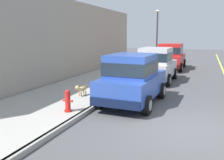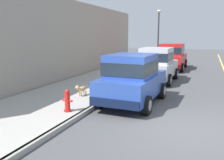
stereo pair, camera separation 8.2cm
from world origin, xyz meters
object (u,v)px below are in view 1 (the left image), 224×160
at_px(fire_hydrant, 68,101).
at_px(street_lamp, 157,31).
at_px(car_silver_hatchback, 156,64).
at_px(dog_tan, 81,89).
at_px(car_blue_hatchback, 132,78).
at_px(car_red_sedan, 171,56).

bearing_deg(fire_hydrant, street_lamp, 89.60).
height_order(car_silver_hatchback, dog_tan, car_silver_hatchback).
height_order(dog_tan, fire_hydrant, fire_hydrant).
distance_m(car_blue_hatchback, car_red_sedan, 10.24).
bearing_deg(car_blue_hatchback, fire_hydrant, -125.94).
bearing_deg(car_red_sedan, car_blue_hatchback, -90.02).
bearing_deg(dog_tan, fire_hydrant, -73.90).
relative_size(car_silver_hatchback, car_red_sedan, 0.83).
xyz_separation_m(dog_tan, fire_hydrant, (0.58, -1.99, 0.05)).
xyz_separation_m(car_silver_hatchback, dog_tan, (-2.06, -4.91, -0.55)).
height_order(car_silver_hatchback, fire_hydrant, car_silver_hatchback).
distance_m(car_blue_hatchback, street_lamp, 12.32).
bearing_deg(car_blue_hatchback, street_lamp, 96.73).
distance_m(car_red_sedan, fire_hydrant, 12.45).
height_order(car_blue_hatchback, car_red_sedan, car_red_sedan).
xyz_separation_m(car_silver_hatchback, fire_hydrant, (-1.49, -6.91, -0.50)).
distance_m(fire_hydrant, street_lamp, 14.40).
height_order(car_blue_hatchback, car_silver_hatchback, same).
bearing_deg(dog_tan, car_blue_hatchback, 3.02).
relative_size(car_silver_hatchback, fire_hydrant, 5.30).
xyz_separation_m(car_blue_hatchback, fire_hydrant, (-1.53, -2.10, -0.50)).
bearing_deg(car_red_sedan, fire_hydrant, -97.06).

